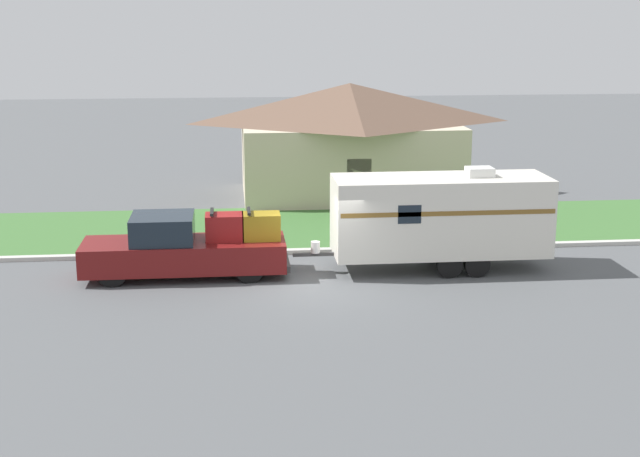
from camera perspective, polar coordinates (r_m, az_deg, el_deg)
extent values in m
plane|color=#515456|center=(26.32, 0.17, -3.71)|extent=(120.00, 120.00, 0.00)
cube|color=beige|center=(29.88, -0.58, -1.44)|extent=(80.00, 0.30, 0.14)
cube|color=#3D6B33|center=(33.42, -1.15, 0.09)|extent=(80.00, 7.00, 0.03)
cube|color=beige|center=(39.13, 1.88, 4.46)|extent=(9.27, 6.07, 3.20)
pyramid|color=brown|center=(38.81, 1.91, 8.03)|extent=(10.01, 6.55, 1.70)
cube|color=#4C3828|center=(36.30, 2.51, 2.85)|extent=(1.00, 0.06, 2.10)
cylinder|color=black|center=(26.89, -13.18, -2.70)|extent=(0.90, 0.28, 0.90)
cylinder|color=black|center=(28.47, -12.78, -1.77)|extent=(0.90, 0.28, 0.90)
cylinder|color=black|center=(26.67, -4.53, -2.51)|extent=(0.90, 0.28, 0.90)
cylinder|color=black|center=(28.25, -4.61, -1.58)|extent=(0.90, 0.28, 0.90)
cube|color=maroon|center=(27.53, -11.32, -1.72)|extent=(3.60, 2.01, 0.87)
cube|color=#19232D|center=(27.26, -10.04, 0.01)|extent=(1.87, 1.84, 0.81)
cube|color=maroon|center=(27.39, -4.92, -1.58)|extent=(2.53, 2.01, 0.87)
cube|color=#333333|center=(27.52, -2.14, -2.14)|extent=(0.12, 1.80, 0.20)
cube|color=maroon|center=(27.18, -6.13, 0.09)|extent=(1.15, 0.84, 0.80)
cube|color=black|center=(27.08, -6.94, 1.06)|extent=(0.10, 0.93, 0.08)
cube|color=olive|center=(27.20, -3.78, 0.15)|extent=(1.15, 0.84, 0.80)
cube|color=black|center=(27.08, -4.58, 1.12)|extent=(0.10, 0.93, 0.08)
cylinder|color=black|center=(27.34, 8.29, -2.34)|extent=(0.78, 0.22, 0.78)
cylinder|color=black|center=(29.15, 7.38, -1.30)|extent=(0.78, 0.22, 0.78)
cylinder|color=black|center=(27.56, 10.03, -2.27)|extent=(0.78, 0.22, 0.78)
cylinder|color=black|center=(29.35, 9.02, -1.25)|extent=(0.78, 0.22, 0.78)
cube|color=silver|center=(27.89, 7.71, 0.85)|extent=(6.66, 2.21, 2.41)
cube|color=brown|center=(26.77, 8.27, 0.95)|extent=(6.52, 0.01, 0.14)
cube|color=#383838|center=(27.53, -0.43, -1.67)|extent=(1.27, 0.12, 0.10)
cylinder|color=silver|center=(27.48, -0.30, -1.20)|extent=(0.28, 0.28, 0.36)
cube|color=silver|center=(27.93, 10.19, 3.59)|extent=(0.80, 0.68, 0.28)
cube|color=#19232D|center=(26.51, 5.76, 0.90)|extent=(0.70, 0.01, 0.56)
cylinder|color=brown|center=(30.55, -10.24, -0.43)|extent=(0.09, 0.09, 1.06)
cube|color=silver|center=(30.41, -10.29, 0.74)|extent=(0.48, 0.20, 0.22)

